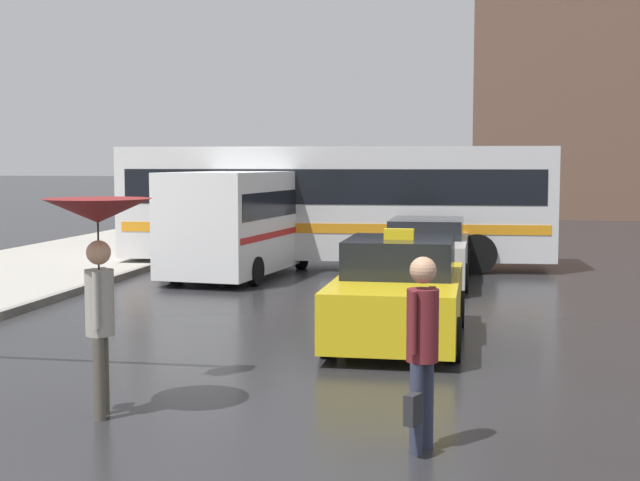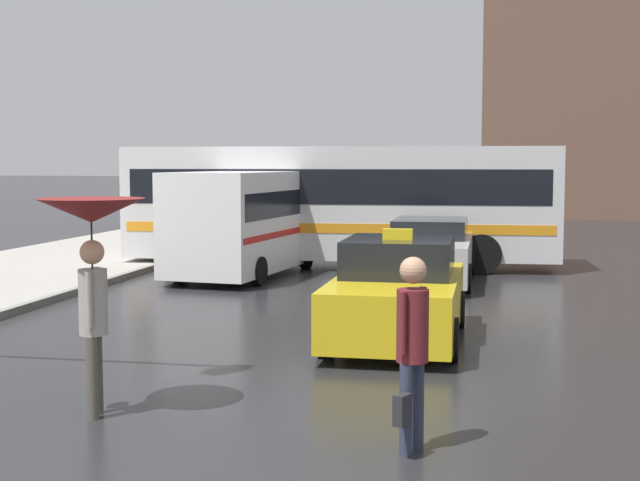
{
  "view_description": "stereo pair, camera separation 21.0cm",
  "coord_description": "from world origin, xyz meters",
  "px_view_note": "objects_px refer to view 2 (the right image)",
  "views": [
    {
      "loc": [
        3.13,
        -5.23,
        2.68
      ],
      "look_at": [
        0.59,
        8.92,
        1.4
      ],
      "focal_mm": 50.0,
      "sensor_mm": 36.0,
      "label": 1
    },
    {
      "loc": [
        3.34,
        -5.19,
        2.68
      ],
      "look_at": [
        0.59,
        8.92,
        1.4
      ],
      "focal_mm": 50.0,
      "sensor_mm": 36.0,
      "label": 2
    }
  ],
  "objects_px": {
    "ambulance_van": "(246,218)",
    "pedestrian_with_umbrella": "(92,238)",
    "city_bus": "(340,200)",
    "sedan_red": "(430,252)",
    "pedestrian_man": "(412,340)",
    "taxi": "(398,294)"
  },
  "relations": [
    {
      "from": "sedan_red",
      "to": "ambulance_van",
      "type": "xyz_separation_m",
      "value": [
        -4.36,
        0.42,
        0.69
      ]
    },
    {
      "from": "taxi",
      "to": "ambulance_van",
      "type": "xyz_separation_m",
      "value": [
        -4.35,
        7.07,
        0.66
      ]
    },
    {
      "from": "taxi",
      "to": "pedestrian_with_umbrella",
      "type": "distance_m",
      "value": 5.46
    },
    {
      "from": "sedan_red",
      "to": "pedestrian_man",
      "type": "height_order",
      "value": "pedestrian_man"
    },
    {
      "from": "ambulance_van",
      "to": "pedestrian_with_umbrella",
      "type": "bearing_deg",
      "value": 104.79
    },
    {
      "from": "sedan_red",
      "to": "pedestrian_with_umbrella",
      "type": "xyz_separation_m",
      "value": [
        -2.71,
        -11.25,
        1.22
      ]
    },
    {
      "from": "taxi",
      "to": "pedestrian_man",
      "type": "relative_size",
      "value": 2.21
    },
    {
      "from": "ambulance_van",
      "to": "pedestrian_with_umbrella",
      "type": "relative_size",
      "value": 2.41
    },
    {
      "from": "ambulance_van",
      "to": "taxi",
      "type": "bearing_deg",
      "value": 128.35
    },
    {
      "from": "sedan_red",
      "to": "pedestrian_man",
      "type": "relative_size",
      "value": 2.63
    },
    {
      "from": "city_bus",
      "to": "pedestrian_with_umbrella",
      "type": "relative_size",
      "value": 4.75
    },
    {
      "from": "city_bus",
      "to": "ambulance_van",
      "type": "bearing_deg",
      "value": 135.55
    },
    {
      "from": "taxi",
      "to": "city_bus",
      "type": "height_order",
      "value": "city_bus"
    },
    {
      "from": "ambulance_van",
      "to": "sedan_red",
      "type": "bearing_deg",
      "value": -178.69
    },
    {
      "from": "city_bus",
      "to": "pedestrian_with_umbrella",
      "type": "xyz_separation_m",
      "value": [
        -0.25,
        -13.83,
        0.19
      ]
    },
    {
      "from": "taxi",
      "to": "city_bus",
      "type": "relative_size",
      "value": 0.37
    },
    {
      "from": "ambulance_van",
      "to": "pedestrian_with_umbrella",
      "type": "height_order",
      "value": "ambulance_van"
    },
    {
      "from": "city_bus",
      "to": "taxi",
      "type": "bearing_deg",
      "value": -168.46
    },
    {
      "from": "sedan_red",
      "to": "pedestrian_with_umbrella",
      "type": "bearing_deg",
      "value": 76.43
    },
    {
      "from": "pedestrian_with_umbrella",
      "to": "pedestrian_man",
      "type": "xyz_separation_m",
      "value": [
        3.37,
        -0.53,
        -0.83
      ]
    },
    {
      "from": "city_bus",
      "to": "pedestrian_with_umbrella",
      "type": "bearing_deg",
      "value": 175.63
    },
    {
      "from": "ambulance_van",
      "to": "pedestrian_with_umbrella",
      "type": "xyz_separation_m",
      "value": [
        1.64,
        -11.66,
        0.53
      ]
    }
  ]
}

